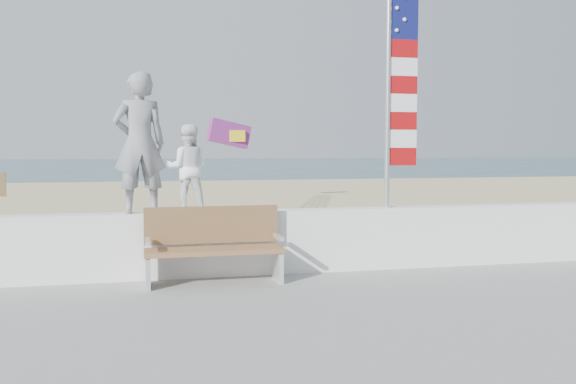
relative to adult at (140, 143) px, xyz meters
name	(u,v)px	position (x,y,z in m)	size (l,w,h in m)	color
ground	(306,324)	(1.81, -2.00, -2.03)	(220.00, 220.00, 0.00)	#2D4C5B
sand	(218,223)	(1.81, 7.00, -1.99)	(90.00, 40.00, 0.08)	#CCBC88
seawall	(271,241)	(1.81, 0.00, -1.40)	(30.00, 0.35, 0.90)	white
adult	(140,143)	(0.00, 0.00, 0.00)	(0.69, 0.46, 1.90)	gray
child	(188,168)	(0.64, 0.00, -0.35)	(0.59, 0.46, 1.21)	white
bench	(214,244)	(0.94, -0.45, -1.34)	(1.80, 0.57, 1.00)	#976842
flag	(396,78)	(3.69, 0.00, 0.96)	(0.50, 0.08, 3.50)	silver
parafoil_kite	(230,134)	(1.66, 3.31, 0.21)	(0.89, 0.38, 0.59)	red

